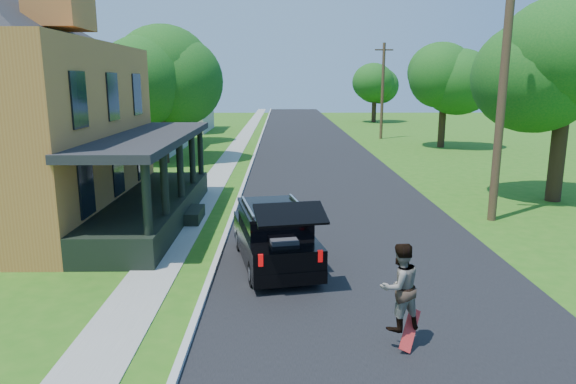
{
  "coord_description": "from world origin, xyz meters",
  "views": [
    {
      "loc": [
        -2.24,
        -11.82,
        4.93
      ],
      "look_at": [
        -2.05,
        3.0,
        1.71
      ],
      "focal_mm": 32.0,
      "sensor_mm": 36.0,
      "label": 1
    }
  ],
  "objects_px": {
    "black_suv": "(275,236)",
    "skateboarder": "(400,287)",
    "tree_right_near": "(567,57)",
    "utility_pole_near": "(503,83)"
  },
  "relations": [
    {
      "from": "black_suv",
      "to": "skateboarder",
      "type": "xyz_separation_m",
      "value": [
        2.36,
        -4.5,
        0.4
      ]
    },
    {
      "from": "tree_right_near",
      "to": "utility_pole_near",
      "type": "xyz_separation_m",
      "value": [
        -3.75,
        -3.04,
        -1.01
      ]
    },
    {
      "from": "skateboarder",
      "to": "tree_right_near",
      "type": "xyz_separation_m",
      "value": [
        9.18,
        12.04,
        4.63
      ]
    },
    {
      "from": "black_suv",
      "to": "skateboarder",
      "type": "bearing_deg",
      "value": -73.37
    },
    {
      "from": "black_suv",
      "to": "tree_right_near",
      "type": "relative_size",
      "value": 0.56
    },
    {
      "from": "black_suv",
      "to": "tree_right_near",
      "type": "xyz_separation_m",
      "value": [
        11.54,
        7.54,
        5.04
      ]
    },
    {
      "from": "tree_right_near",
      "to": "black_suv",
      "type": "bearing_deg",
      "value": -146.84
    },
    {
      "from": "tree_right_near",
      "to": "utility_pole_near",
      "type": "distance_m",
      "value": 4.93
    },
    {
      "from": "black_suv",
      "to": "skateboarder",
      "type": "height_order",
      "value": "black_suv"
    },
    {
      "from": "black_suv",
      "to": "utility_pole_near",
      "type": "relative_size",
      "value": 0.52
    }
  ]
}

